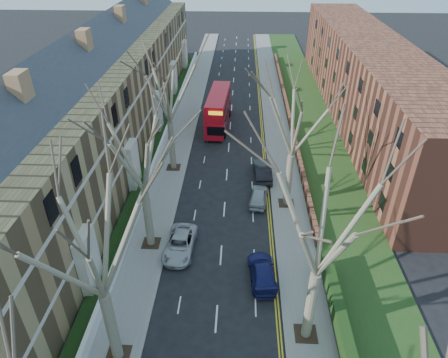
# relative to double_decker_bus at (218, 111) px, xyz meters

# --- Properties ---
(pavement_left) EXTENTS (3.00, 102.00, 0.12)m
(pavement_left) POSITION_rel_double_decker_bus_xyz_m (-4.45, 0.14, -2.02)
(pavement_left) COLOR slate
(pavement_left) RESTS_ON ground
(pavement_right) EXTENTS (3.00, 102.00, 0.12)m
(pavement_right) POSITION_rel_double_decker_bus_xyz_m (7.55, 0.14, -2.02)
(pavement_right) COLOR slate
(pavement_right) RESTS_ON ground
(terrace_left) EXTENTS (9.70, 78.00, 13.60)m
(terrace_left) POSITION_rel_double_decker_bus_xyz_m (-12.09, -7.86, 3.45)
(terrace_left) COLOR olive
(terrace_left) RESTS_ON ground
(flats_right) EXTENTS (13.97, 54.00, 10.00)m
(flats_right) POSITION_rel_double_decker_bus_xyz_m (19.01, 4.14, 2.90)
(flats_right) COLOR brown
(flats_right) RESTS_ON ground
(front_wall_left) EXTENTS (0.30, 78.00, 1.00)m
(front_wall_left) POSITION_rel_double_decker_bus_xyz_m (-6.10, -7.86, -1.46)
(front_wall_left) COLOR white
(front_wall_left) RESTS_ON ground
(grass_verge_right) EXTENTS (6.00, 102.00, 0.06)m
(grass_verge_right) POSITION_rel_double_decker_bus_xyz_m (12.05, 0.14, -1.93)
(grass_verge_right) COLOR #1D3E16
(grass_verge_right) RESTS_ON ground
(tree_left_mid) EXTENTS (10.50, 10.50, 14.71)m
(tree_left_mid) POSITION_rel_double_decker_bus_xyz_m (-4.15, -32.86, 7.47)
(tree_left_mid) COLOR #6E664F
(tree_left_mid) RESTS_ON ground
(tree_left_far) EXTENTS (10.15, 10.15, 14.22)m
(tree_left_far) POSITION_rel_double_decker_bus_xyz_m (-4.15, -22.86, 7.16)
(tree_left_far) COLOR #6E664F
(tree_left_far) RESTS_ON ground
(tree_left_dist) EXTENTS (10.50, 10.50, 14.71)m
(tree_left_dist) POSITION_rel_double_decker_bus_xyz_m (-4.15, -10.86, 7.47)
(tree_left_dist) COLOR #6E664F
(tree_left_dist) RESTS_ON ground
(tree_right_mid) EXTENTS (10.50, 10.50, 14.71)m
(tree_right_mid) POSITION_rel_double_decker_bus_xyz_m (7.25, -30.86, 7.47)
(tree_right_mid) COLOR #6E664F
(tree_right_mid) RESTS_ON ground
(tree_right_far) EXTENTS (10.15, 10.15, 14.22)m
(tree_right_far) POSITION_rel_double_decker_bus_xyz_m (7.25, -16.86, 7.16)
(tree_right_far) COLOR #6E664F
(tree_right_far) RESTS_ON ground
(double_decker_bus) EXTENTS (3.03, 10.21, 4.26)m
(double_decker_bus) POSITION_rel_double_decker_bus_xyz_m (0.00, 0.00, 0.00)
(double_decker_bus) COLOR red
(double_decker_bus) RESTS_ON ground
(car_left_far) EXTENTS (2.52, 4.93, 1.33)m
(car_left_far) POSITION_rel_double_decker_bus_xyz_m (-1.70, -23.47, -1.42)
(car_left_far) COLOR #AFB0B5
(car_left_far) RESTS_ON ground
(car_right_near) EXTENTS (2.21, 4.63, 1.30)m
(car_right_near) POSITION_rel_double_decker_bus_xyz_m (4.66, -26.14, -1.43)
(car_right_near) COLOR navy
(car_right_near) RESTS_ON ground
(car_right_mid) EXTENTS (2.07, 4.11, 1.34)m
(car_right_mid) POSITION_rel_double_decker_bus_xyz_m (4.68, -16.58, -1.41)
(car_right_mid) COLOR #9B9FA4
(car_right_mid) RESTS_ON ground
(car_right_far) EXTENTS (1.92, 4.77, 1.54)m
(car_right_far) POSITION_rel_double_decker_bus_xyz_m (5.19, -12.17, -1.31)
(car_right_far) COLOR black
(car_right_far) RESTS_ON ground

